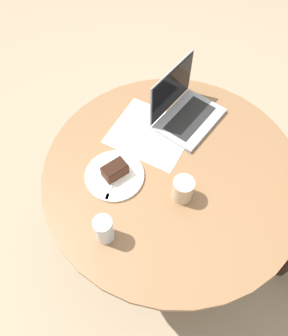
{
  "coord_description": "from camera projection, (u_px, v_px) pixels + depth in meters",
  "views": [
    {
      "loc": [
        0.24,
        -0.68,
        1.92
      ],
      "look_at": [
        -0.1,
        -0.07,
        0.8
      ],
      "focal_mm": 35.0,
      "sensor_mm": 36.0,
      "label": 1
    }
  ],
  "objects": [
    {
      "name": "paper_document",
      "position": [
        151.0,
        133.0,
        1.46
      ],
      "size": [
        0.34,
        0.3,
        0.0
      ],
      "rotation": [
        0.0,
        0.0,
        0.01
      ],
      "color": "white",
      "rests_on": "dining_table"
    },
    {
      "name": "plate",
      "position": [
        115.0,
        176.0,
        1.34
      ],
      "size": [
        0.24,
        0.24,
        0.01
      ],
      "color": "silver",
      "rests_on": "dining_table"
    },
    {
      "name": "cake_slice",
      "position": [
        115.0,
        170.0,
        1.31
      ],
      "size": [
        0.1,
        0.12,
        0.06
      ],
      "rotation": [
        0.0,
        0.0,
        1.16
      ],
      "color": "#472619",
      "rests_on": "plate"
    },
    {
      "name": "laptop",
      "position": [
        184.0,
        111.0,
        1.47
      ],
      "size": [
        0.27,
        0.33,
        0.25
      ],
      "rotation": [
        0.0,
        0.0,
        4.56
      ],
      "color": "gray",
      "rests_on": "dining_table"
    },
    {
      "name": "ground_plane",
      "position": [
        164.0,
        235.0,
        2.0
      ],
      "size": [
        12.0,
        12.0,
        0.0
      ],
      "primitive_type": "plane",
      "color": "gray"
    },
    {
      "name": "coffee_glass",
      "position": [
        183.0,
        189.0,
        1.25
      ],
      "size": [
        0.08,
        0.08,
        0.11
      ],
      "color": "#C6AD89",
      "rests_on": "dining_table"
    },
    {
      "name": "water_glass",
      "position": [
        104.0,
        229.0,
        1.16
      ],
      "size": [
        0.07,
        0.07,
        0.13
      ],
      "color": "silver",
      "rests_on": "dining_table"
    },
    {
      "name": "dining_table",
      "position": [
        170.0,
        189.0,
        1.5
      ],
      "size": [
        1.09,
        1.09,
        0.76
      ],
      "color": "brown",
      "rests_on": "ground_plane"
    },
    {
      "name": "fork",
      "position": [
        112.0,
        185.0,
        1.31
      ],
      "size": [
        0.06,
        0.17,
        0.0
      ],
      "rotation": [
        0.0,
        0.0,
        4.96
      ],
      "color": "silver",
      "rests_on": "plate"
    }
  ]
}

